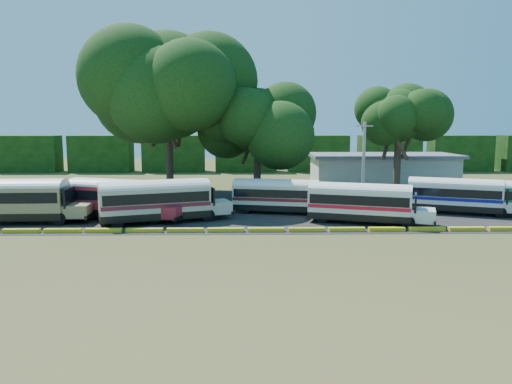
{
  "coord_description": "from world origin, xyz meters",
  "views": [
    {
      "loc": [
        0.03,
        -35.2,
        7.97
      ],
      "look_at": [
        0.84,
        6.0,
        2.3
      ],
      "focal_mm": 35.0,
      "sensor_mm": 36.0,
      "label": 1
    }
  ],
  "objects_px": {
    "bus_beige": "(12,198)",
    "bus_cream_west": "(158,198)",
    "bus_white_red": "(362,201)",
    "bus_red": "(120,196)",
    "tree_west": "(168,86)"
  },
  "relations": [
    {
      "from": "bus_red",
      "to": "bus_cream_west",
      "type": "height_order",
      "value": "bus_cream_west"
    },
    {
      "from": "bus_white_red",
      "to": "bus_red",
      "type": "bearing_deg",
      "value": -167.04
    },
    {
      "from": "bus_beige",
      "to": "bus_cream_west",
      "type": "bearing_deg",
      "value": -1.31
    },
    {
      "from": "bus_cream_west",
      "to": "bus_white_red",
      "type": "xyz_separation_m",
      "value": [
        16.46,
        -0.6,
        -0.14
      ]
    },
    {
      "from": "bus_beige",
      "to": "bus_white_red",
      "type": "bearing_deg",
      "value": -2.77
    },
    {
      "from": "bus_red",
      "to": "tree_west",
      "type": "xyz_separation_m",
      "value": [
        2.12,
        13.72,
        10.03
      ]
    },
    {
      "from": "bus_cream_west",
      "to": "tree_west",
      "type": "xyz_separation_m",
      "value": [
        -1.29,
        15.08,
        10.0
      ]
    },
    {
      "from": "bus_white_red",
      "to": "tree_west",
      "type": "distance_m",
      "value": 25.76
    },
    {
      "from": "bus_red",
      "to": "bus_white_red",
      "type": "xyz_separation_m",
      "value": [
        19.86,
        -1.97,
        -0.12
      ]
    },
    {
      "from": "bus_white_red",
      "to": "tree_west",
      "type": "xyz_separation_m",
      "value": [
        -17.75,
        15.68,
        10.14
      ]
    },
    {
      "from": "bus_white_red",
      "to": "bus_cream_west",
      "type": "bearing_deg",
      "value": -163.47
    },
    {
      "from": "tree_west",
      "to": "bus_white_red",
      "type": "bearing_deg",
      "value": -41.47
    },
    {
      "from": "bus_cream_west",
      "to": "tree_west",
      "type": "bearing_deg",
      "value": 75.56
    },
    {
      "from": "bus_beige",
      "to": "bus_cream_west",
      "type": "height_order",
      "value": "bus_beige"
    },
    {
      "from": "bus_white_red",
      "to": "bus_beige",
      "type": "bearing_deg",
      "value": -162.44
    }
  ]
}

